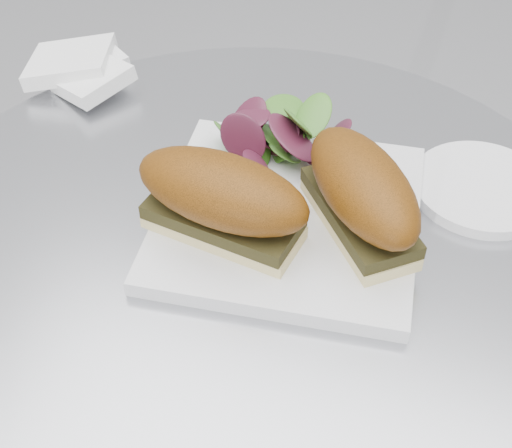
# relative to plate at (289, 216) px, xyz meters

# --- Properties ---
(table) EXTENTS (0.70, 0.70, 0.73)m
(table) POSITION_rel_plate_xyz_m (-0.03, -0.04, -0.25)
(table) COLOR #A3A4A9
(table) RESTS_ON ground
(plate) EXTENTS (0.27, 0.27, 0.02)m
(plate) POSITION_rel_plate_xyz_m (0.00, 0.00, 0.00)
(plate) COLOR silver
(plate) RESTS_ON table
(sandwich_left) EXTENTS (0.17, 0.09, 0.08)m
(sandwich_left) POSITION_rel_plate_xyz_m (-0.05, -0.05, 0.05)
(sandwich_left) COLOR #D6C785
(sandwich_left) RESTS_ON plate
(sandwich_right) EXTENTS (0.16, 0.17, 0.08)m
(sandwich_right) POSITION_rel_plate_xyz_m (0.07, -0.00, 0.05)
(sandwich_right) COLOR #D6C785
(sandwich_right) RESTS_ON plate
(salad) EXTENTS (0.12, 0.12, 0.05)m
(salad) POSITION_rel_plate_xyz_m (-0.03, 0.07, 0.03)
(salad) COLOR #4A812A
(salad) RESTS_ON plate
(napkin) EXTENTS (0.14, 0.14, 0.02)m
(napkin) POSITION_rel_plate_xyz_m (-0.31, 0.14, 0.00)
(napkin) COLOR white
(napkin) RESTS_ON table
(saucer) EXTENTS (0.14, 0.14, 0.01)m
(saucer) POSITION_rel_plate_xyz_m (0.17, 0.11, -0.00)
(saucer) COLOR silver
(saucer) RESTS_ON table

